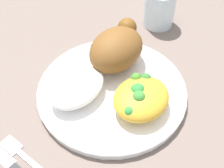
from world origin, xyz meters
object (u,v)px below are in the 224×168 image
at_px(rice_pile, 76,87).
at_px(mac_cheese_with_broccoli, 142,96).
at_px(roasted_chicken, 117,48).
at_px(fork, 30,161).
at_px(knife, 12,166).
at_px(plate, 112,91).
at_px(water_glass, 159,8).

bearing_deg(rice_pile, mac_cheese_with_broccoli, -61.70).
xyz_separation_m(rice_pile, mac_cheese_with_broccoli, (0.05, -0.10, 0.00)).
relative_size(roasted_chicken, fork, 0.87).
relative_size(fork, knife, 0.75).
bearing_deg(roasted_chicken, rice_pile, 177.89).
bearing_deg(plate, mac_cheese_with_broccoli, -85.95).
distance_m(roasted_chicken, fork, 0.25).
xyz_separation_m(roasted_chicken, rice_pile, (-0.11, 0.00, -0.02)).
bearing_deg(rice_pile, fork, -168.18).
relative_size(fork, water_glass, 1.73).
xyz_separation_m(plate, roasted_chicken, (0.06, 0.03, 0.05)).
height_order(plate, fork, plate).
bearing_deg(roasted_chicken, plate, -148.33).
height_order(plate, roasted_chicken, roasted_chicken).
xyz_separation_m(roasted_chicken, mac_cheese_with_broccoli, (-0.05, -0.10, -0.02)).
height_order(roasted_chicken, rice_pile, roasted_chicken).
bearing_deg(roasted_chicken, mac_cheese_with_broccoli, -118.28).
bearing_deg(knife, roasted_chicken, 2.33).
relative_size(rice_pile, knife, 0.57).
distance_m(rice_pile, mac_cheese_with_broccoli, 0.11).
xyz_separation_m(rice_pile, water_glass, (0.28, 0.02, 0.01)).
bearing_deg(water_glass, mac_cheese_with_broccoli, -152.72).
bearing_deg(mac_cheese_with_broccoli, roasted_chicken, 61.72).
bearing_deg(roasted_chicken, fork, -174.22).
relative_size(plate, mac_cheese_with_broccoli, 2.64).
bearing_deg(knife, plate, -6.62).
bearing_deg(plate, fork, 176.82).
distance_m(plate, knife, 0.21).
xyz_separation_m(plate, water_glass, (0.23, 0.06, 0.03)).
distance_m(rice_pile, knife, 0.16).
bearing_deg(water_glass, plate, -166.58).
xyz_separation_m(plate, fork, (-0.18, 0.01, -0.01)).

